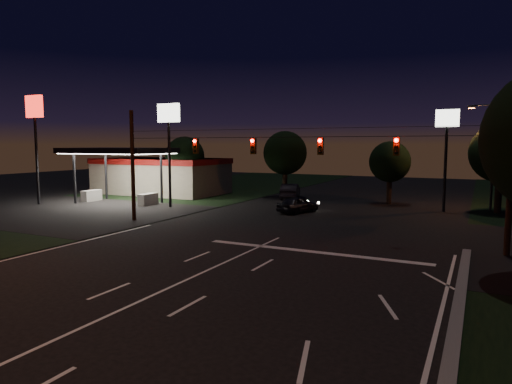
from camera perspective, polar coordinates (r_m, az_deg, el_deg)
The scene contains 17 objects.
ground at distance 16.06m, azimuth -18.19°, elevation -14.57°, with size 140.00×140.00×0.00m, color black.
cross_street_left at distance 41.01m, azimuth -22.49°, elevation -2.29°, with size 20.00×16.00×0.02m, color black.
stop_bar at distance 24.07m, azimuth 7.08°, elevation -7.41°, with size 12.00×0.50×0.01m, color silver.
utility_pole_right at distance 26.26m, azimuth 28.81°, elevation -7.00°, with size 0.30×0.30×9.00m, color black.
utility_pole_left at distance 34.67m, azimuth -14.98°, elevation -3.47°, with size 0.28×0.28×8.00m, color black.
signal_span at distance 27.74m, azimuth 3.72°, elevation 5.84°, with size 24.00×0.40×1.56m.
gas_station at distance 52.46m, azimuth -12.06°, elevation 2.35°, with size 14.20×16.10×5.25m.
pole_sign_left_near at distance 40.94m, azimuth -10.84°, elevation 7.84°, with size 2.20×0.30×9.10m.
pole_sign_left_far at distance 46.58m, azimuth -25.91°, elevation 7.89°, with size 2.00×0.30×10.00m.
pole_sign_right at distance 40.73m, azimuth 22.73°, elevation 6.46°, with size 1.80×0.30×8.40m.
street_light_right_far at distance 42.64m, azimuth 27.21°, elevation 4.88°, with size 2.20×0.35×9.00m.
tree_far_a at distance 49.84m, azimuth -8.79°, elevation 4.39°, with size 4.20×4.20×6.42m.
tree_far_b at distance 48.50m, azimuth 3.73°, elevation 4.83°, with size 4.60×4.60×6.98m.
tree_far_c at distance 44.43m, azimuth 16.44°, elevation 3.58°, with size 3.80×3.80×5.86m.
tree_far_d at distance 41.79m, azimuth 28.27°, elevation 4.25°, with size 4.80×4.80×7.30m.
car_oncoming_a at distance 37.44m, azimuth 5.25°, elevation -1.56°, with size 1.59×3.96×1.35m, color black.
car_oncoming_b at distance 47.03m, azimuth 4.31°, elevation 0.10°, with size 1.64×4.69×1.55m, color black.
Camera 1 is at (10.68, -10.63, 5.55)m, focal length 32.00 mm.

